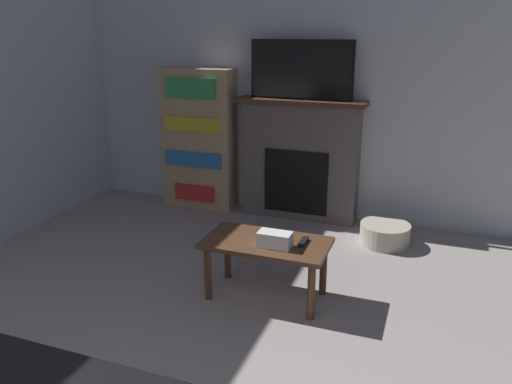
{
  "coord_description": "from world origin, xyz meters",
  "views": [
    {
      "loc": [
        1.07,
        -0.17,
        1.78
      ],
      "look_at": [
        -0.02,
        2.77,
        0.75
      ],
      "focal_mm": 35.0,
      "sensor_mm": 36.0,
      "label": 1
    }
  ],
  "objects": [
    {
      "name": "coffee_table",
      "position": [
        0.06,
        2.76,
        0.35
      ],
      "size": [
        0.84,
        0.46,
        0.42
      ],
      "color": "brown",
      "rests_on": "ground_plane"
    },
    {
      "name": "fireplace",
      "position": [
        -0.16,
        4.34,
        0.58
      ],
      "size": [
        1.23,
        0.28,
        1.16
      ],
      "color": "#605651",
      "rests_on": "ground_plane"
    },
    {
      "name": "tv",
      "position": [
        -0.16,
        4.32,
        1.43
      ],
      "size": [
        0.96,
        0.03,
        0.53
      ],
      "color": "black",
      "rests_on": "fireplace"
    },
    {
      "name": "bookshelf",
      "position": [
        -1.22,
        4.32,
        0.71
      ],
      "size": [
        0.75,
        0.29,
        1.42
      ],
      "color": "tan",
      "rests_on": "ground_plane"
    },
    {
      "name": "wall_back",
      "position": [
        0.0,
        4.49,
        1.35
      ],
      "size": [
        5.84,
        0.06,
        2.7
      ],
      "color": "silver",
      "rests_on": "ground_plane"
    },
    {
      "name": "remote_control",
      "position": [
        0.3,
        2.81,
        0.43
      ],
      "size": [
        0.04,
        0.15,
        0.02
      ],
      "color": "black",
      "rests_on": "coffee_table"
    },
    {
      "name": "storage_basket",
      "position": [
        0.73,
        3.96,
        0.09
      ],
      "size": [
        0.43,
        0.43,
        0.18
      ],
      "color": "#BCB29E",
      "rests_on": "ground_plane"
    },
    {
      "name": "tissue_box",
      "position": [
        0.14,
        2.69,
        0.47
      ],
      "size": [
        0.22,
        0.12,
        0.1
      ],
      "color": "white",
      "rests_on": "coffee_table"
    }
  ]
}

